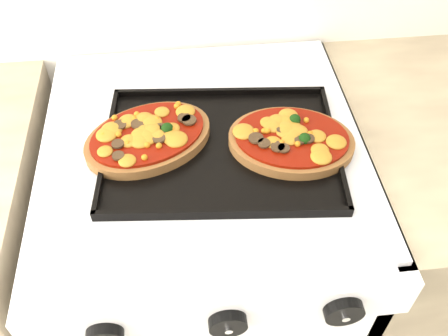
{
  "coord_description": "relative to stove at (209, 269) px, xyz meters",
  "views": [
    {
      "loc": [
        -0.0,
        1.05,
        1.56
      ],
      "look_at": [
        0.06,
        1.62,
        0.92
      ],
      "focal_mm": 40.0,
      "sensor_mm": 36.0,
      "label": 1
    }
  ],
  "objects": [
    {
      "name": "knob_center",
      "position": [
        0.01,
        -0.33,
        0.4
      ],
      "size": [
        0.06,
        0.02,
        0.06
      ],
      "primitive_type": "cylinder",
      "rotation": [
        1.57,
        0.0,
        0.0
      ],
      "color": "black",
      "rests_on": "control_panel"
    },
    {
      "name": "knob_right",
      "position": [
        0.18,
        -0.33,
        0.4
      ],
      "size": [
        0.06,
        0.02,
        0.06
      ],
      "primitive_type": "cylinder",
      "rotation": [
        1.57,
        0.0,
        0.0
      ],
      "color": "black",
      "rests_on": "control_panel"
    },
    {
      "name": "stove",
      "position": [
        0.0,
        0.0,
        0.0
      ],
      "size": [
        0.6,
        0.6,
        0.91
      ],
      "primitive_type": "cube",
      "color": "white",
      "rests_on": "floor"
    },
    {
      "name": "pizza_right",
      "position": [
        0.15,
        -0.04,
        0.48
      ],
      "size": [
        0.26,
        0.21,
        0.03
      ],
      "primitive_type": null,
      "rotation": [
        0.0,
        0.0,
        -0.23
      ],
      "color": "brown",
      "rests_on": "baking_tray"
    },
    {
      "name": "control_panel",
      "position": [
        0.0,
        -0.31,
        0.4
      ],
      "size": [
        0.6,
        0.02,
        0.09
      ],
      "primitive_type": "cube",
      "color": "white",
      "rests_on": "stove"
    },
    {
      "name": "knob_left",
      "position": [
        -0.17,
        -0.33,
        0.4
      ],
      "size": [
        0.06,
        0.02,
        0.06
      ],
      "primitive_type": "cylinder",
      "rotation": [
        1.57,
        0.0,
        0.0
      ],
      "color": "black",
      "rests_on": "control_panel"
    },
    {
      "name": "baking_tray",
      "position": [
        0.03,
        -0.03,
        0.47
      ],
      "size": [
        0.44,
        0.34,
        0.02
      ],
      "primitive_type": "cube",
      "rotation": [
        0.0,
        0.0,
        -0.09
      ],
      "color": "black",
      "rests_on": "stove"
    },
    {
      "name": "pizza_left",
      "position": [
        -0.1,
        -0.01,
        0.48
      ],
      "size": [
        0.28,
        0.24,
        0.03
      ],
      "primitive_type": null,
      "rotation": [
        0.0,
        0.0,
        0.4
      ],
      "color": "brown",
      "rests_on": "baking_tray"
    }
  ]
}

